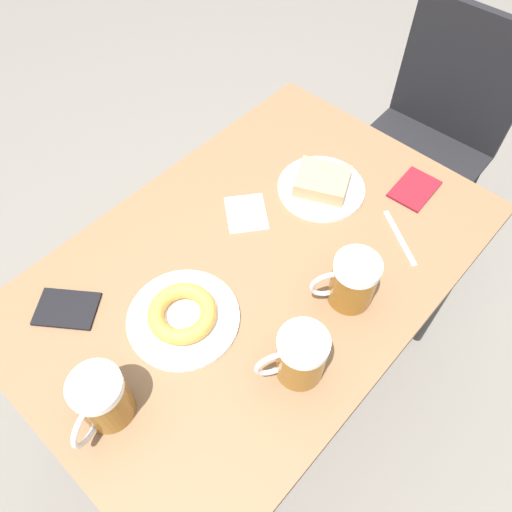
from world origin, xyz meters
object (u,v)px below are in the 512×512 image
at_px(beer_mug_left, 300,356).
at_px(napkin_folded, 246,213).
at_px(fork, 400,238).
at_px(passport_near_edge, 67,309).
at_px(plate_with_cake, 322,185).
at_px(beer_mug_center, 352,281).
at_px(passport_far_edge, 415,189).
at_px(plate_with_donut, 183,315).
at_px(chair, 435,125).
at_px(beer_mug_right, 102,399).

height_order(beer_mug_left, napkin_folded, beer_mug_left).
bearing_deg(fork, passport_near_edge, -123.20).
xyz_separation_m(beer_mug_left, napkin_folded, (-0.34, 0.22, -0.06)).
bearing_deg(fork, plate_with_cake, -179.28).
xyz_separation_m(plate_with_cake, beer_mug_left, (0.26, -0.40, 0.05)).
xyz_separation_m(beer_mug_center, passport_far_edge, (-0.06, 0.36, -0.06)).
relative_size(plate_with_donut, beer_mug_left, 1.80).
bearing_deg(fork, chair, 109.07).
height_order(chair, beer_mug_left, chair).
bearing_deg(chair, passport_near_edge, -101.14).
relative_size(beer_mug_left, napkin_folded, 0.90).
bearing_deg(beer_mug_left, chair, 103.33).
xyz_separation_m(plate_with_donut, beer_mug_left, (0.24, 0.08, 0.05)).
bearing_deg(plate_with_cake, beer_mug_left, -57.32).
bearing_deg(napkin_folded, beer_mug_center, -4.01).
distance_m(plate_with_cake, napkin_folded, 0.20).
relative_size(passport_near_edge, passport_far_edge, 1.18).
relative_size(beer_mug_left, fork, 0.91).
distance_m(beer_mug_right, fork, 0.73).
xyz_separation_m(beer_mug_center, napkin_folded, (-0.32, 0.02, -0.06)).
distance_m(plate_with_donut, passport_near_edge, 0.25).
relative_size(plate_with_cake, beer_mug_center, 1.72).
height_order(chair, napkin_folded, chair).
bearing_deg(plate_with_cake, beer_mug_center, -41.36).
distance_m(plate_with_cake, beer_mug_left, 0.48).
xyz_separation_m(beer_mug_right, passport_far_edge, (0.12, 0.86, -0.06)).
relative_size(plate_with_cake, napkin_folded, 1.50).
relative_size(chair, fork, 6.27).
distance_m(beer_mug_center, beer_mug_right, 0.53).
bearing_deg(plate_with_cake, fork, 0.72).
height_order(beer_mug_left, passport_near_edge, beer_mug_left).
xyz_separation_m(beer_mug_center, beer_mug_right, (-0.18, -0.50, 0.00)).
distance_m(plate_with_donut, passport_far_edge, 0.65).
bearing_deg(passport_far_edge, beer_mug_left, -81.30).
bearing_deg(beer_mug_left, plate_with_cake, 122.68).
height_order(beer_mug_right, napkin_folded, beer_mug_right).
relative_size(napkin_folded, fork, 1.01).
xyz_separation_m(plate_with_cake, plate_with_donut, (0.01, -0.48, -0.00)).
relative_size(plate_with_cake, passport_near_edge, 1.41).
height_order(napkin_folded, fork, same).
bearing_deg(passport_far_edge, chair, 108.73).
height_order(plate_with_donut, passport_far_edge, plate_with_donut).
bearing_deg(plate_with_donut, napkin_folded, 108.31).
bearing_deg(chair, beer_mug_center, -77.19).
bearing_deg(passport_near_edge, fork, 56.80).
relative_size(chair, plate_with_cake, 4.16).
bearing_deg(passport_near_edge, napkin_folded, 77.30).
bearing_deg(beer_mug_left, plate_with_donut, -162.81).
relative_size(beer_mug_left, beer_mug_center, 1.04).
xyz_separation_m(beer_mug_left, passport_near_edge, (-0.44, -0.23, -0.06)).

